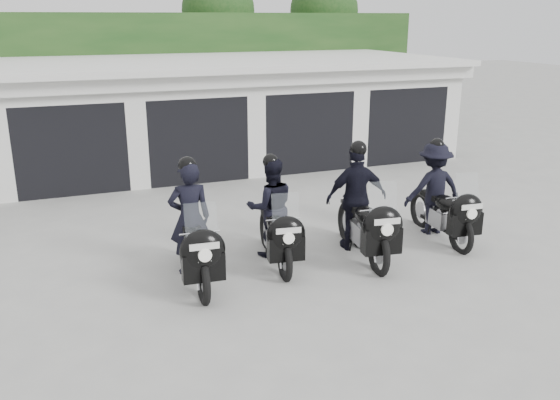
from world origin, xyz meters
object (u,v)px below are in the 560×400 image
object	(u,v)px
police_bike_a	(193,233)
police_bike_d	(438,194)
police_bike_c	(360,206)
police_bike_b	(273,215)

from	to	relation	value
police_bike_a	police_bike_d	distance (m)	4.95
police_bike_a	police_bike_c	distance (m)	3.09
police_bike_c	police_bike_d	bearing A→B (deg)	15.23
police_bike_a	police_bike_b	distance (m)	1.56
police_bike_c	police_bike_d	size ratio (longest dim) A/B	1.06
police_bike_a	police_bike_c	size ratio (longest dim) A/B	0.98
police_bike_a	police_bike_c	world-z (taller)	police_bike_c
police_bike_a	police_bike_b	world-z (taller)	police_bike_a
police_bike_b	police_bike_d	xyz separation A→B (m)	(3.42, -0.05, 0.03)
police_bike_c	police_bike_d	xyz separation A→B (m)	(1.85, 0.24, -0.05)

